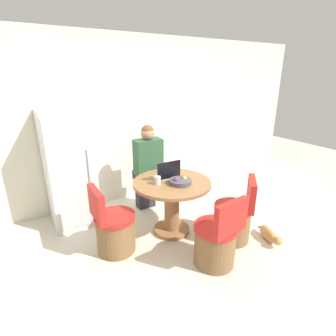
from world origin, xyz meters
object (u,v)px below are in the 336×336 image
Objects in this scene: dining_table at (172,198)px; person_seated at (147,165)px; refrigerator at (69,169)px; cat at (270,235)px; chair_left_side at (114,230)px; chair_near_camera at (216,242)px; chair_near_right_corner at (234,219)px; fruit_bowl at (180,181)px; laptop at (167,174)px.

person_seated is at bearing 89.43° from dining_table.
cat is (2.02, -1.80, -0.72)m from refrigerator.
chair_left_side is (0.25, -0.97, -0.52)m from refrigerator.
chair_left_side is 1.00× the size of chair_near_camera.
dining_table is 0.76m from person_seated.
chair_near_right_corner is 3.07× the size of fruit_bowl.
laptop is at bearing -117.68° from cat.
chair_left_side is 1.19m from chair_near_camera.
chair_near_right_corner is 0.51m from cat.
chair_near_camera is 3.07× the size of fruit_bowl.
person_seated reaches higher than chair_left_side.
refrigerator is at bearing 135.48° from fruit_bowl.
person_seated is 0.59m from laptop.
chair_near_camera is (1.14, -1.77, -0.52)m from refrigerator.
chair_left_side is 1.49m from chair_near_right_corner.
fruit_bowl is (0.05, -0.12, 0.27)m from dining_table.
chair_left_side is 0.98m from fruit_bowl.
chair_near_right_corner is at bearing -42.81° from refrigerator.
chair_near_camera is at bearing -84.39° from dining_table.
refrigerator is at bearing -12.90° from person_seated.
person_seated reaches higher than chair_near_camera.
cat is (0.88, -0.03, -0.20)m from chair_near_camera.
person_seated reaches higher than dining_table.
chair_near_camera is 1.07m from laptop.
chair_near_right_corner reaches higher than fruit_bowl.
dining_table is 0.83m from chair_near_right_corner.
refrigerator reaches higher than person_seated.
chair_left_side is at bearing -75.42° from refrigerator.
refrigerator is 1.55m from fruit_bowl.
laptop reaches higher than chair_near_right_corner.
dining_table is at bearing -90.00° from chair_left_side.
refrigerator is 2.30m from chair_near_right_corner.
chair_near_camera is 2.49× the size of laptop.
person_seated is 2.95× the size of cat.
chair_near_right_corner reaches higher than cat.
dining_table reaches higher than cat.
refrigerator is 2.80m from cat.
person_seated is 1.93m from cat.
chair_near_camera reaches higher than fruit_bowl.
laptop is 1.53m from cat.
chair_left_side is at bearing -97.41° from cat.
dining_table is 1.33m from cat.
person_seated is (0.01, 0.72, 0.24)m from dining_table.
chair_left_side is 2.49× the size of laptop.
laptop is at bearing 89.54° from person_seated.
dining_table is at bearing 88.96° from laptop.
laptop is 0.74× the size of cat.
laptop reaches higher than cat.
person_seated is (-0.07, 1.53, 0.45)m from chair_near_camera.
chair_near_camera is at bearing 94.63° from laptop.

